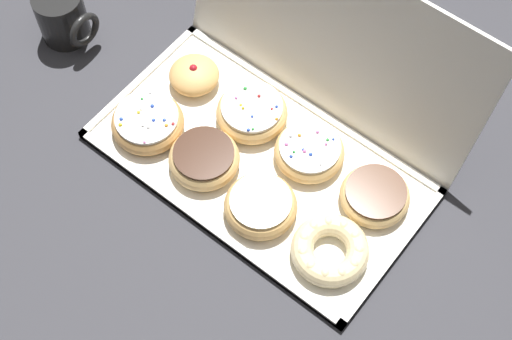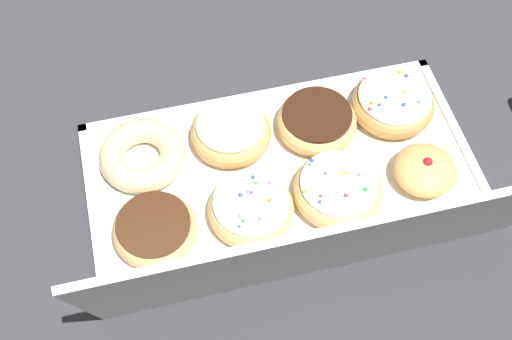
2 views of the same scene
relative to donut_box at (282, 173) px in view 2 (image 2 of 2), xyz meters
The scene contains 11 objects.
ground_plane 0.01m from the donut_box, ahead, with size 3.00×3.00×0.00m, color #333338.
donut_box is the anchor object (origin of this frame).
box_lid_open 0.23m from the donut_box, 90.00° to the left, with size 0.53×0.28×0.01m, color white.
sprinkle_donut_0 0.19m from the donut_box, 160.87° to the right, with size 0.12×0.12×0.04m.
chocolate_frosted_donut_1 0.09m from the donut_box, 138.78° to the right, with size 0.11×0.11×0.04m.
glazed_ring_donut_2 0.09m from the donut_box, 49.93° to the right, with size 0.11×0.11×0.04m.
cruller_donut_3 0.19m from the donut_box, 18.20° to the right, with size 0.12×0.12×0.04m.
jelly_filled_donut_4 0.19m from the donut_box, 163.07° to the left, with size 0.09×0.09×0.05m.
sprinkle_donut_5 0.09m from the donut_box, 136.09° to the left, with size 0.12×0.12×0.04m.
sprinkle_donut_6 0.09m from the donut_box, 44.84° to the left, with size 0.11×0.11×0.04m.
chocolate_frosted_donut_7 0.19m from the donut_box, 17.25° to the left, with size 0.11×0.11×0.03m.
Camera 2 is at (0.15, 0.48, 0.80)m, focal length 47.37 mm.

